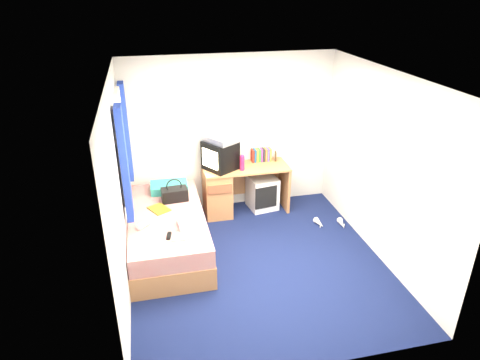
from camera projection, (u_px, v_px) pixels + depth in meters
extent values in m
plane|color=#0C1438|center=(258.00, 263.00, 5.54)|extent=(3.40, 3.40, 0.00)
plane|color=white|center=(262.00, 77.00, 4.52)|extent=(3.40, 3.40, 0.00)
plane|color=silver|center=(230.00, 134.00, 6.53)|extent=(3.20, 0.00, 3.20)
plane|color=silver|center=(313.00, 264.00, 3.53)|extent=(3.20, 0.00, 3.20)
plane|color=silver|center=(119.00, 193.00, 4.71)|extent=(0.00, 3.40, 3.40)
plane|color=silver|center=(383.00, 167.00, 5.35)|extent=(0.00, 3.40, 3.40)
cube|color=#B67B4C|center=(168.00, 239.00, 5.78)|extent=(1.00, 2.00, 0.30)
cube|color=brown|center=(209.00, 250.00, 5.53)|extent=(0.02, 0.70, 0.18)
cube|color=silver|center=(167.00, 222.00, 5.67)|extent=(0.98, 1.98, 0.24)
cube|color=#185C9F|center=(169.00, 187.00, 6.22)|extent=(0.54, 0.35, 0.12)
cube|color=#B67B4C|center=(246.00, 168.00, 6.52)|extent=(1.30, 0.55, 0.03)
cube|color=#B67B4C|center=(217.00, 193.00, 6.58)|extent=(0.40, 0.52, 0.72)
cube|color=#B67B4C|center=(284.00, 186.00, 6.80)|extent=(0.04, 0.52, 0.72)
cube|color=#B67B4C|center=(257.00, 177.00, 6.91)|extent=(0.78, 0.03, 0.55)
cube|color=white|center=(262.00, 192.00, 6.80)|extent=(0.48, 0.48, 0.52)
cube|color=black|center=(220.00, 155.00, 6.36)|extent=(0.57, 0.58, 0.43)
cube|color=#FFDEA1|center=(210.00, 159.00, 6.23)|extent=(0.19, 0.28, 0.27)
cube|color=#BDBDBF|center=(220.00, 139.00, 6.25)|extent=(0.54, 0.57, 0.09)
cube|color=maroon|center=(252.00, 156.00, 6.66)|extent=(0.03, 0.13, 0.20)
cube|color=navy|center=(255.00, 155.00, 6.66)|extent=(0.03, 0.13, 0.20)
cube|color=gold|center=(257.00, 155.00, 6.67)|extent=(0.03, 0.13, 0.20)
cube|color=#337F33|center=(259.00, 155.00, 6.68)|extent=(0.03, 0.13, 0.20)
cube|color=#7F337F|center=(261.00, 155.00, 6.68)|extent=(0.03, 0.13, 0.20)
cube|color=#262626|center=(263.00, 155.00, 6.69)|extent=(0.03, 0.13, 0.20)
cube|color=#B26633|center=(265.00, 154.00, 6.70)|extent=(0.03, 0.13, 0.20)
cube|color=#4C4C99|center=(268.00, 154.00, 6.71)|extent=(0.03, 0.13, 0.20)
cube|color=olive|center=(270.00, 154.00, 6.71)|extent=(0.03, 0.13, 0.20)
cube|color=#332311|center=(275.00, 156.00, 6.72)|extent=(0.05, 0.12, 0.14)
cylinder|color=#D31D4D|center=(242.00, 163.00, 6.35)|extent=(0.08, 0.08, 0.22)
cylinder|color=white|center=(234.00, 161.00, 6.50)|extent=(0.05, 0.05, 0.17)
cube|color=black|center=(175.00, 194.00, 5.93)|extent=(0.37, 0.23, 0.18)
torus|color=black|center=(174.00, 186.00, 5.88)|extent=(0.22, 0.03, 0.22)
cube|color=silver|center=(189.00, 222.00, 5.33)|extent=(0.29, 0.25, 0.09)
cube|color=yellow|center=(159.00, 209.00, 5.72)|extent=(0.32, 0.35, 0.01)
cylinder|color=white|center=(144.00, 224.00, 5.31)|extent=(0.19, 0.19, 0.07)
cube|color=gold|center=(180.00, 239.00, 5.05)|extent=(0.22, 0.06, 0.01)
cube|color=black|center=(169.00, 236.00, 5.12)|extent=(0.08, 0.17, 0.02)
cube|color=silver|center=(121.00, 144.00, 5.40)|extent=(0.02, 0.90, 1.10)
cube|color=white|center=(116.00, 98.00, 5.15)|extent=(0.06, 1.06, 0.08)
cube|color=white|center=(127.00, 186.00, 5.65)|extent=(0.06, 1.06, 0.08)
cube|color=navy|center=(124.00, 165.00, 4.91)|extent=(0.08, 0.24, 1.40)
cube|color=navy|center=(126.00, 133.00, 5.95)|extent=(0.08, 0.24, 1.40)
cone|color=silver|center=(319.00, 223.00, 6.37)|extent=(0.12, 0.23, 0.09)
cone|color=silver|center=(342.00, 224.00, 6.36)|extent=(0.12, 0.23, 0.09)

